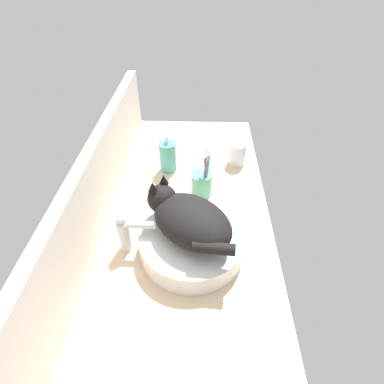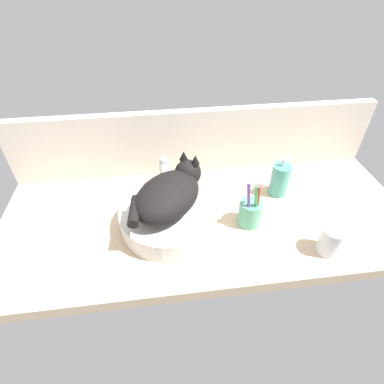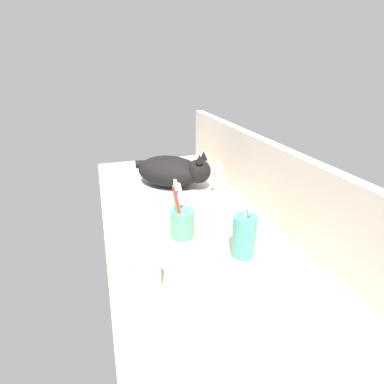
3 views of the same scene
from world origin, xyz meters
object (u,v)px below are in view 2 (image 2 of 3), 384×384
object	(u,v)px
cat	(170,193)
soap_dispenser	(280,180)
faucet	(164,173)
water_glass	(330,242)
sink_basin	(169,217)
toothbrush_cup	(250,212)

from	to	relation	value
cat	soap_dispenser	bearing A→B (deg)	13.95
soap_dispenser	faucet	bearing A→B (deg)	169.07
faucet	soap_dispenser	xyz separation A→B (cm)	(41.09, -7.94, -1.08)
water_glass	faucet	bearing A→B (deg)	142.26
sink_basin	faucet	xyz separation A→B (cm)	(-0.01, 19.05, 3.84)
water_glass	cat	bearing A→B (deg)	158.33
toothbrush_cup	sink_basin	bearing A→B (deg)	174.27
toothbrush_cup	cat	bearing A→B (deg)	171.65
soap_dispenser	cat	bearing A→B (deg)	-166.05
toothbrush_cup	water_glass	size ratio (longest dim) A/B	2.04
cat	soap_dispenser	distance (cm)	42.00
sink_basin	faucet	distance (cm)	19.43
faucet	toothbrush_cup	distance (cm)	34.23
toothbrush_cup	water_glass	xyz separation A→B (cm)	(20.39, -14.51, -0.84)
soap_dispenser	water_glass	bearing A→B (deg)	-78.63
faucet	soap_dispenser	world-z (taller)	soap_dispenser
sink_basin	toothbrush_cup	xyz separation A→B (cm)	(26.37, -2.64, 1.50)
cat	water_glass	distance (cm)	50.19
sink_basin	cat	xyz separation A→B (cm)	(0.80, 1.11, 9.22)
cat	soap_dispenser	world-z (taller)	cat
toothbrush_cup	water_glass	bearing A→B (deg)	-35.43
soap_dispenser	toothbrush_cup	bearing A→B (deg)	-136.91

